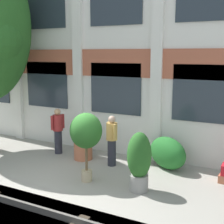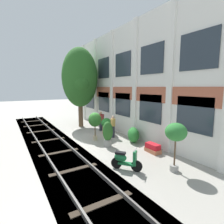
% 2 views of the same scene
% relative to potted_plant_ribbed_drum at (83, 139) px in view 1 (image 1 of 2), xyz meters
% --- Properties ---
extents(ground_plane, '(80.00, 80.00, 0.00)m').
position_rel_potted_plant_ribbed_drum_xyz_m(ground_plane, '(0.65, -1.87, -0.67)').
color(ground_plane, '#9E998E').
extents(apartment_facade, '(14.88, 0.64, 7.89)m').
position_rel_potted_plant_ribbed_drum_xyz_m(apartment_facade, '(0.65, 1.28, 3.26)').
color(apartment_facade, silver).
rests_on(apartment_facade, ground).
extents(potted_plant_ribbed_drum, '(0.79, 0.79, 1.21)m').
position_rel_potted_plant_ribbed_drum_xyz_m(potted_plant_ribbed_drum, '(0.00, 0.00, 0.00)').
color(potted_plant_ribbed_drum, '#B76647').
rests_on(potted_plant_ribbed_drum, ground).
extents(potted_plant_stone_basin, '(0.61, 0.61, 1.52)m').
position_rel_potted_plant_ribbed_drum_xyz_m(potted_plant_stone_basin, '(2.55, -1.37, 0.16)').
color(potted_plant_stone_basin, gray).
rests_on(potted_plant_stone_basin, ground).
extents(potted_plant_tall_urn, '(0.86, 0.86, 1.88)m').
position_rel_potted_plant_ribbed_drum_xyz_m(potted_plant_tall_urn, '(1.07, -1.48, 0.69)').
color(potted_plant_tall_urn, tan).
rests_on(potted_plant_tall_urn, ground).
extents(resident_by_doorway, '(0.42, 0.38, 1.56)m').
position_rel_potted_plant_ribbed_drum_xyz_m(resident_by_doorway, '(1.11, -0.10, 0.17)').
color(resident_by_doorway, '#282833').
rests_on(resident_by_doorway, ground).
extents(resident_watching_tracks, '(0.34, 0.50, 1.57)m').
position_rel_potted_plant_ribbed_drum_xyz_m(resident_watching_tracks, '(-1.09, 0.11, 0.17)').
color(resident_watching_tracks, '#282833').
rests_on(resident_watching_tracks, ground).
extents(topiary_hedge, '(1.52, 1.27, 0.96)m').
position_rel_potted_plant_ribbed_drum_xyz_m(topiary_hedge, '(2.70, 0.46, -0.19)').
color(topiary_hedge, '#236B28').
rests_on(topiary_hedge, ground).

